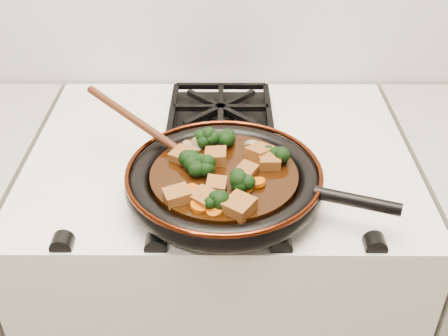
{
  "coord_description": "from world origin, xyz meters",
  "views": [
    {
      "loc": [
        0.01,
        0.75,
        1.52
      ],
      "look_at": [
        0.01,
        1.53,
        0.97
      ],
      "focal_mm": 45.0,
      "sensor_mm": 36.0,
      "label": 1
    }
  ],
  "objects": [
    {
      "name": "mushroom_slice_1",
      "position": [
        -0.05,
        1.6,
        0.97
      ],
      "size": [
        0.04,
        0.04,
        0.02
      ],
      "primitive_type": "cylinder",
      "rotation": [
        0.42,
        0.0,
        1.82
      ],
      "color": "olive",
      "rests_on": "braising_sauce"
    },
    {
      "name": "burner_grate_front",
      "position": [
        0.0,
        1.55,
        0.91
      ],
      "size": [
        0.23,
        0.23,
        0.03
      ],
      "primitive_type": null,
      "color": "black",
      "rests_on": "stove"
    },
    {
      "name": "tofu_cube_0",
      "position": [
        -0.02,
        1.45,
        0.97
      ],
      "size": [
        0.05,
        0.05,
        0.03
      ],
      "primitive_type": "cube",
      "rotation": [
        -0.12,
        0.04,
        2.43
      ],
      "color": "brown",
      "rests_on": "braising_sauce"
    },
    {
      "name": "broccoli_floret_0",
      "position": [
        -0.02,
        1.63,
        0.97
      ],
      "size": [
        0.09,
        0.08,
        0.06
      ],
      "primitive_type": null,
      "rotation": [
        0.23,
        0.0,
        1.07
      ],
      "color": "black",
      "rests_on": "braising_sauce"
    },
    {
      "name": "wooden_spoon",
      "position": [
        -0.12,
        1.62,
        0.98
      ],
      "size": [
        0.14,
        0.11,
        0.24
      ],
      "rotation": [
        0.0,
        0.0,
        2.52
      ],
      "color": "#421E0E",
      "rests_on": "braising_sauce"
    },
    {
      "name": "tofu_cube_6",
      "position": [
        0.09,
        1.56,
        0.97
      ],
      "size": [
        0.04,
        0.04,
        0.02
      ],
      "primitive_type": "cube",
      "rotation": [
        0.03,
        -0.01,
        1.63
      ],
      "color": "brown",
      "rests_on": "braising_sauce"
    },
    {
      "name": "broccoli_floret_4",
      "position": [
        -0.03,
        1.53,
        0.97
      ],
      "size": [
        0.08,
        0.07,
        0.07
      ],
      "primitive_type": null,
      "rotation": [
        -0.03,
        -0.21,
        0.21
      ],
      "color": "black",
      "rests_on": "braising_sauce"
    },
    {
      "name": "broccoli_floret_1",
      "position": [
        0.03,
        1.49,
        0.97
      ],
      "size": [
        0.08,
        0.08,
        0.07
      ],
      "primitive_type": null,
      "rotation": [
        -0.17,
        0.22,
        0.23
      ],
      "color": "black",
      "rests_on": "braising_sauce"
    },
    {
      "name": "stove",
      "position": [
        0.0,
        1.69,
        0.45
      ],
      "size": [
        0.76,
        0.6,
        0.9
      ],
      "primitive_type": "cube",
      "color": "white",
      "rests_on": "ground"
    },
    {
      "name": "carrot_coin_2",
      "position": [
        -0.01,
        1.43,
        0.96
      ],
      "size": [
        0.03,
        0.03,
        0.02
      ],
      "primitive_type": "cylinder",
      "rotation": [
        0.33,
        -0.28,
        0.0
      ],
      "color": "#C05005",
      "rests_on": "braising_sauce"
    },
    {
      "name": "skillet",
      "position": [
        0.01,
        1.53,
        0.94
      ],
      "size": [
        0.46,
        0.34,
        0.05
      ],
      "rotation": [
        0.0,
        0.0,
        -0.34
      ],
      "color": "black",
      "rests_on": "burner_grate_front"
    },
    {
      "name": "carrot_coin_1",
      "position": [
        0.04,
        1.48,
        0.96
      ],
      "size": [
        0.03,
        0.03,
        0.02
      ],
      "primitive_type": "cylinder",
      "rotation": [
        0.14,
        0.26,
        0.0
      ],
      "color": "#C05005",
      "rests_on": "braising_sauce"
    },
    {
      "name": "mushroom_slice_0",
      "position": [
        -0.04,
        1.61,
        0.97
      ],
      "size": [
        0.04,
        0.04,
        0.03
      ],
      "primitive_type": "cylinder",
      "rotation": [
        0.99,
        0.0,
        0.66
      ],
      "color": "olive",
      "rests_on": "braising_sauce"
    },
    {
      "name": "burner_grate_back",
      "position": [
        0.0,
        1.83,
        0.91
      ],
      "size": [
        0.23,
        0.23,
        0.03
      ],
      "primitive_type": null,
      "color": "black",
      "rests_on": "stove"
    },
    {
      "name": "mushroom_slice_2",
      "position": [
        0.06,
        1.61,
        0.97
      ],
      "size": [
        0.03,
        0.03,
        0.03
      ],
      "primitive_type": "cylinder",
      "rotation": [
        0.99,
        0.0,
        3.1
      ],
      "color": "olive",
      "rests_on": "braising_sauce"
    },
    {
      "name": "tofu_cube_1",
      "position": [
        -0.07,
        1.46,
        0.97
      ],
      "size": [
        0.05,
        0.05,
        0.02
      ],
      "primitive_type": "cube",
      "rotation": [
        -0.08,
        0.04,
        1.92
      ],
      "color": "brown",
      "rests_on": "braising_sauce"
    },
    {
      "name": "broccoli_floret_2",
      "position": [
        0.01,
        1.62,
        0.97
      ],
      "size": [
        0.09,
        0.09,
        0.06
      ],
      "primitive_type": null,
      "rotation": [
        0.09,
        0.14,
        0.83
      ],
      "color": "black",
      "rests_on": "braising_sauce"
    },
    {
      "name": "tofu_cube_5",
      "position": [
        0.05,
        1.53,
        0.97
      ],
      "size": [
        0.04,
        0.05,
        0.02
      ],
      "primitive_type": "cube",
      "rotation": [
        0.1,
        -0.01,
        1.06
      ],
      "color": "brown",
      "rests_on": "braising_sauce"
    },
    {
      "name": "tofu_cube_8",
      "position": [
        -0.0,
        1.48,
        0.97
      ],
      "size": [
        0.04,
        0.04,
        0.02
      ],
      "primitive_type": "cube",
      "rotation": [
        0.09,
        -0.05,
        1.46
      ],
      "color": "brown",
      "rests_on": "braising_sauce"
    },
    {
      "name": "tofu_cube_4",
      "position": [
        0.07,
        1.58,
        0.97
      ],
      "size": [
        0.06,
        0.06,
        0.03
      ],
      "primitive_type": "cube",
      "rotation": [
        -0.1,
        0.12,
        0.81
      ],
      "color": "brown",
      "rests_on": "braising_sauce"
    },
    {
      "name": "carrot_coin_4",
      "position": [
        -0.03,
        1.44,
        0.96
      ],
      "size": [
        0.03,
        0.03,
        0.01
      ],
      "primitive_type": "cylinder",
      "rotation": [
        0.08,
        0.14,
        0.0
      ],
      "color": "#C05005",
      "rests_on": "braising_sauce"
    },
    {
      "name": "broccoli_floret_5",
      "position": [
        -0.04,
        1.55,
        0.97
      ],
      "size": [
        0.09,
        0.09,
        0.07
      ],
      "primitive_type": null,
      "rotation": [
        -0.25,
        0.02,
        0.5
      ],
      "color": "black",
      "rests_on": "braising_sauce"
    },
    {
      "name": "tofu_cube_2",
      "position": [
        -0.01,
        1.57,
        0.97
      ],
      "size": [
        0.04,
        0.04,
        0.03
      ],
      "primitive_type": "cube",
      "rotation": [
        -0.09,
        0.05,
        1.53
      ],
      "color": "brown",
      "rests_on": "braising_sauce"
    },
    {
      "name": "tofu_cube_3",
      "position": [
        -0.06,
        1.57,
        0.97
      ],
      "size": [
        0.06,
        0.05,
        0.02
      ],
      "primitive_type": "cube",
      "rotation": [
        -0.05,
        -0.07,
        1.0
      ],
      "color": "brown",
      "rests_on": "braising_sauce"
    },
    {
      "name": "broccoli_floret_3",
      "position": [
        0.1,
        1.57,
        0.97
      ],
      "size": [
        0.07,
        0.06,
        0.06
      ],
      "primitive_type": null,
      "rotation": [
        0.05,
        0.16,
        0.06
      ],
      "color": "black",
      "rests_on": "braising_sauce"
    },
    {
      "name": "braising_sauce",
      "position": [
        0.01,
        1.53,
        0.95
      ],
      "size": [
        0.26,
        0.26,
        0.02
      ],
      "primitive_type": "cylinder",
      "color": "black",
      "rests_on": "skillet"
    },
    {
      "name": "carrot_coin_0",
      "position": [
        -0.04,
        1.47,
        0.96
      ],
      "size": [
        0.03,
        0.03,
        0.02
      ],
      "primitive_type": "cylinder",
      "rotation": [
        0.32,
        0.33,
        0.0
      ],
      "color": "#C05005",
      "rests_on": "braising_sauce"
    },
    {
      "name": "carrot_coin_3",
      "position": [
        0.06,
        1.5,
        0.96
      ],
      "size": [
        0.03,
        0.03,
        0.01
      ],
      "primitive_type": "cylinder",
      "rotation": [
        -0.12,
        -0.18,
        0.0
      ],
      "color": "#C05005",
      "rests_on": "braising_sauce"
    },
    {
      "name": "tofu_cube_7",
      "position": [
        0.03,
        1.43,
        0.97
      ],
      "size": [
        0.06,
        0.06,
        0.03
      ],
      "primitive_type": "cube",
      "rotation": [
        0.01,
        -0.06,
        0.96
      ],
      "color": "brown",
      "rests_on": "braising_sauce"
    },
    {
      "name": "broccoli_floret_6",
      "position": [
        -0.0,
        1.44,
        0.97
      ],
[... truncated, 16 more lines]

